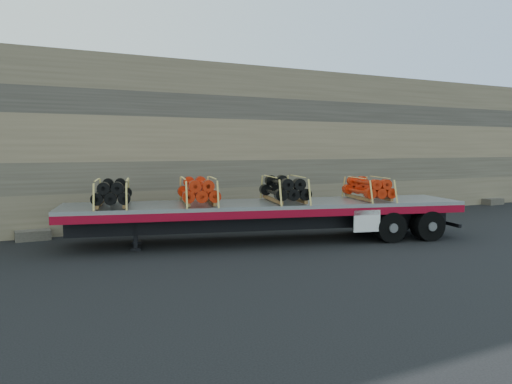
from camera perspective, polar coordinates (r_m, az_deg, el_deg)
ground at (r=17.77m, az=3.75°, el=-5.78°), size 120.00×120.00×0.00m
rock_wall at (r=23.25m, az=-4.57°, el=5.43°), size 44.00×3.00×7.00m
trailer at (r=17.87m, az=1.20°, el=-3.41°), size 14.34×6.22×1.41m
bundle_front at (r=17.25m, az=-16.07°, el=-0.14°), size 1.76×2.60×0.84m
bundle_midfront at (r=17.32m, az=-6.66°, el=0.08°), size 1.81×2.68×0.87m
bundle_midrear at (r=17.91m, az=3.22°, el=0.29°), size 1.83×2.71×0.88m
bundle_rear at (r=19.07m, az=12.70°, el=0.34°), size 1.67×2.48×0.80m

